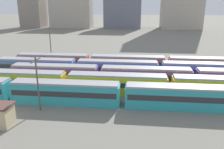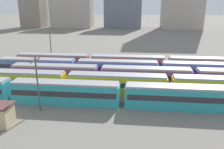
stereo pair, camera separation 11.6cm
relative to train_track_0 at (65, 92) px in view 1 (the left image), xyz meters
The scene contains 8 objects.
ground_plane 12.70m from the train_track_0, 124.06° to the left, with size 600.00×600.00×0.00m, color slate.
train_track_0 is the anchor object (origin of this frame).
train_track_3 17.21m from the train_track_0, 64.99° to the left, with size 55.80×3.06×3.75m.
train_track_4 22.82m from the train_track_0, 65.73° to the left, with size 55.80×3.06×3.75m.
catenary_pole_0 5.38m from the train_track_0, 134.93° to the right, with size 0.24×3.20×8.61m.
catenary_pole_1 26.30m from the train_track_0, 114.94° to the left, with size 0.24×3.20×9.21m.
distant_building_1 129.02m from the train_track_0, 104.92° to the left, with size 27.34×13.54×22.27m, color #B2A899.
distant_building_2 124.78m from the train_track_0, 89.32° to the left, with size 24.00×12.99×24.39m, color slate.
Camera 1 is at (18.55, -35.12, 16.04)m, focal length 37.56 mm.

